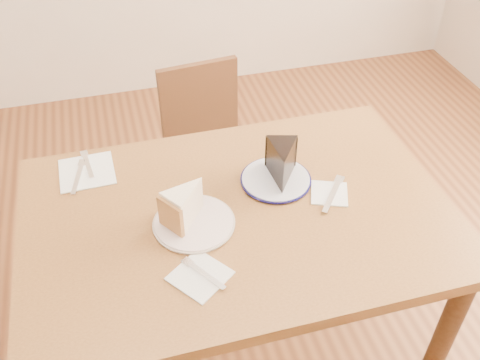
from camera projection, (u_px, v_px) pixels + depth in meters
name	position (u px, v px, depth m)	size (l,w,h in m)	color
ground	(238.00, 356.00, 1.99)	(4.00, 4.00, 0.00)	#4A2713
table	(238.00, 235.00, 1.57)	(1.20, 0.80, 0.75)	#563317
chair_far	(210.00, 152.00, 2.22)	(0.43, 0.43, 0.78)	#381E11
plate_cream	(194.00, 223.00, 1.46)	(0.22, 0.22, 0.01)	silver
plate_navy	(276.00, 180.00, 1.59)	(0.20, 0.20, 0.01)	silver
carrot_cake	(188.00, 204.00, 1.44)	(0.08, 0.12, 0.09)	#F2E1C8
chocolate_cake	(282.00, 166.00, 1.55)	(0.09, 0.13, 0.10)	black
napkin_cream	(200.00, 276.00, 1.32)	(0.13, 0.13, 0.00)	white
napkin_navy	(329.00, 193.00, 1.55)	(0.10, 0.10, 0.00)	white
napkin_spare	(87.00, 172.00, 1.63)	(0.16, 0.16, 0.00)	white
fork_cream	(204.00, 274.00, 1.32)	(0.01, 0.14, 0.00)	silver
knife_navy	(333.00, 194.00, 1.55)	(0.02, 0.17, 0.00)	silver
fork_spare	(88.00, 164.00, 1.65)	(0.01, 0.14, 0.00)	white
knife_spare	(78.00, 177.00, 1.60)	(0.01, 0.16, 0.00)	silver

